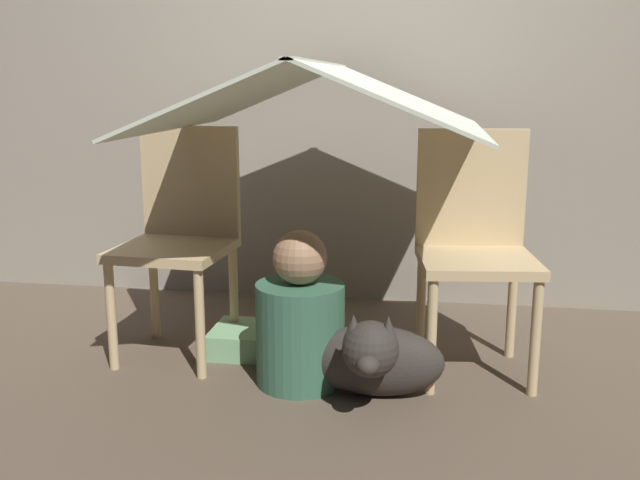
{
  "coord_description": "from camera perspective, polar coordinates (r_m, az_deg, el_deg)",
  "views": [
    {
      "loc": [
        0.4,
        -2.48,
        1.07
      ],
      "look_at": [
        0.0,
        0.07,
        0.49
      ],
      "focal_mm": 40.0,
      "sensor_mm": 36.0,
      "label": 1
    }
  ],
  "objects": [
    {
      "name": "chair_left",
      "position": [
        2.85,
        -11.11,
        0.74
      ],
      "size": [
        0.44,
        0.44,
        0.89
      ],
      "rotation": [
        0.0,
        0.0,
        -0.08
      ],
      "color": "#D1B27F",
      "rests_on": "ground_plane"
    },
    {
      "name": "dog",
      "position": [
        2.45,
        4.3,
        -9.37
      ],
      "size": [
        0.48,
        0.4,
        0.35
      ],
      "color": "#332D28",
      "rests_on": "ground_plane"
    },
    {
      "name": "wall_back",
      "position": [
        3.47,
        2.38,
        15.6
      ],
      "size": [
        7.0,
        0.05,
        2.5
      ],
      "color": "gray",
      "rests_on": "ground_plane"
    },
    {
      "name": "ground_plane",
      "position": [
        2.73,
        -0.23,
        -10.45
      ],
      "size": [
        8.8,
        8.8,
        0.0
      ],
      "primitive_type": "plane",
      "color": "brown"
    },
    {
      "name": "floor_cushion",
      "position": [
        2.9,
        -5.17,
        -7.99
      ],
      "size": [
        0.34,
        0.28,
        0.1
      ],
      "color": "#7FB27F",
      "rests_on": "ground_plane"
    },
    {
      "name": "chair_right",
      "position": [
        2.69,
        12.24,
        -0.04
      ],
      "size": [
        0.46,
        0.46,
        0.89
      ],
      "rotation": [
        0.0,
        0.0,
        0.12
      ],
      "color": "#D1B27F",
      "rests_on": "ground_plane"
    },
    {
      "name": "sheet_canopy",
      "position": [
        2.58,
        0.0,
        11.43
      ],
      "size": [
        1.15,
        1.2,
        0.25
      ],
      "color": "silver"
    },
    {
      "name": "person_front",
      "position": [
        2.56,
        -1.59,
        -6.55
      ],
      "size": [
        0.32,
        0.32,
        0.56
      ],
      "color": "#38664C",
      "rests_on": "ground_plane"
    }
  ]
}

